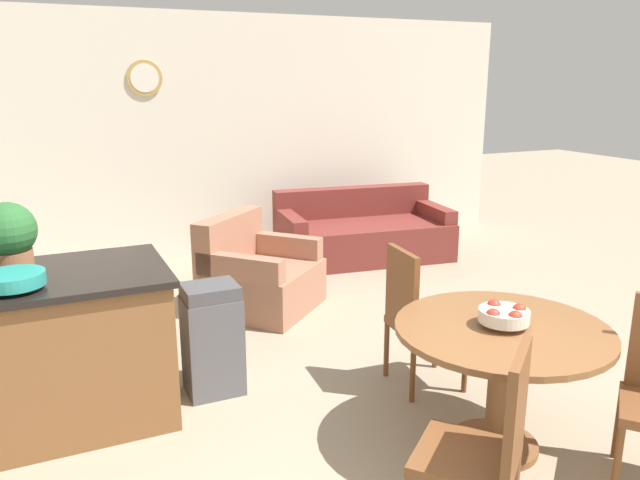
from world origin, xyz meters
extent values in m
cube|color=silver|center=(0.00, 5.51, 1.35)|extent=(8.00, 0.06, 2.70)
cylinder|color=tan|center=(-0.51, 5.47, 2.00)|extent=(0.37, 0.02, 0.37)
cylinder|color=white|center=(-0.51, 5.46, 2.00)|extent=(0.30, 0.01, 0.30)
cylinder|color=brown|center=(0.52, 0.96, 0.02)|extent=(0.48, 0.48, 0.04)
cylinder|color=brown|center=(0.52, 0.96, 0.37)|extent=(0.11, 0.11, 0.65)
cylinder|color=brown|center=(0.52, 0.96, 0.71)|extent=(1.15, 1.15, 0.03)
cylinder|color=brown|center=(-0.07, 0.71, 0.20)|extent=(0.04, 0.04, 0.40)
cube|color=brown|center=(-0.09, 0.44, 0.42)|extent=(0.59, 0.59, 0.05)
cube|color=brown|center=(0.03, 0.30, 0.70)|extent=(0.32, 0.28, 0.51)
cylinder|color=brown|center=(0.77, 0.37, 0.20)|extent=(0.04, 0.04, 0.40)
cylinder|color=brown|center=(1.06, 0.61, 0.20)|extent=(0.04, 0.04, 0.40)
cylinder|color=brown|center=(0.80, 1.94, 0.20)|extent=(0.04, 0.04, 0.40)
cylinder|color=brown|center=(0.77, 1.55, 0.20)|extent=(0.04, 0.04, 0.40)
cylinder|color=brown|center=(0.42, 1.97, 0.20)|extent=(0.04, 0.04, 0.40)
cylinder|color=brown|center=(0.38, 1.59, 0.20)|extent=(0.04, 0.04, 0.40)
cube|color=brown|center=(0.59, 1.76, 0.42)|extent=(0.45, 0.45, 0.05)
cube|color=brown|center=(0.40, 1.78, 0.70)|extent=(0.07, 0.39, 0.51)
cylinder|color=silver|center=(0.52, 0.96, 0.74)|extent=(0.10, 0.10, 0.03)
cylinder|color=silver|center=(0.52, 0.96, 0.79)|extent=(0.27, 0.27, 0.07)
sphere|color=#B73323|center=(0.61, 0.94, 0.81)|extent=(0.08, 0.08, 0.08)
sphere|color=#B73323|center=(0.53, 1.05, 0.81)|extent=(0.08, 0.08, 0.08)
sphere|color=#B73323|center=(0.43, 0.94, 0.81)|extent=(0.08, 0.08, 0.08)
sphere|color=#B73323|center=(0.52, 0.87, 0.81)|extent=(0.08, 0.08, 0.08)
cube|color=brown|center=(-1.72, 2.27, 0.44)|extent=(1.39, 0.82, 0.89)
cube|color=black|center=(-1.72, 2.27, 0.91)|extent=(1.45, 0.88, 0.04)
cylinder|color=teal|center=(-1.82, 2.05, 0.94)|extent=(0.11, 0.11, 0.02)
cylinder|color=teal|center=(-1.82, 2.05, 0.99)|extent=(0.32, 0.32, 0.07)
cylinder|color=#A36642|center=(-1.84, 2.46, 0.99)|extent=(0.24, 0.24, 0.11)
sphere|color=#2D6B33|center=(-1.84, 2.46, 1.16)|extent=(0.32, 0.32, 0.32)
cube|color=#56565B|center=(-0.73, 2.25, 0.33)|extent=(0.36, 0.30, 0.65)
cube|color=#49494E|center=(-0.73, 2.25, 0.70)|extent=(0.34, 0.28, 0.09)
cube|color=maroon|center=(1.66, 4.60, 0.21)|extent=(1.99, 1.20, 0.42)
cube|color=maroon|center=(1.71, 4.97, 0.59)|extent=(1.90, 0.44, 0.34)
cube|color=maroon|center=(0.80, 4.70, 0.29)|extent=(0.27, 0.91, 0.57)
cube|color=maroon|center=(2.52, 4.49, 0.29)|extent=(0.27, 0.91, 0.57)
cube|color=#A87056|center=(0.07, 3.54, 0.20)|extent=(1.23, 1.23, 0.40)
cube|color=#A87056|center=(-0.15, 3.79, 0.62)|extent=(0.79, 0.74, 0.43)
cube|color=#A87056|center=(-0.21, 3.29, 0.30)|extent=(0.62, 0.67, 0.60)
cube|color=#A87056|center=(0.36, 3.80, 0.30)|extent=(0.62, 0.67, 0.60)
camera|label=1|loc=(-1.65, -1.44, 2.01)|focal=35.00mm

